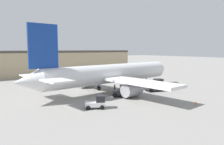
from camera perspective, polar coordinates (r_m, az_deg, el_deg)
The scene contains 8 objects.
ground_plane at distance 45.40m, azimuth 0.00°, elevation -4.87°, with size 400.00×400.00×0.00m, color gray.
terminal_building at distance 76.27m, azimuth -20.86°, elevation 2.29°, with size 74.15×11.28×8.21m.
airplane at distance 44.17m, azimuth -1.00°, elevation -0.47°, with size 38.29×33.13×12.67m.
ground_crew_worker at distance 50.45m, azimuth 12.55°, elevation -2.79°, with size 0.40×0.40×1.83m.
baggage_tug at distance 40.13m, azimuth 2.23°, elevation -4.92°, with size 3.25×3.11×2.09m.
belt_loader_truck at distance 45.96m, azimuth 11.27°, elevation -3.35°, with size 3.81×2.87×2.55m.
pushback_tug at distance 32.33m, azimuth -4.00°, elevation -7.80°, with size 3.28×2.92×1.92m.
safety_cone_near at distance 37.05m, azimuth 21.04°, elevation -7.36°, with size 0.36×0.36×0.55m.
Camera 1 is at (-25.72, -36.40, 8.64)m, focal length 35.00 mm.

